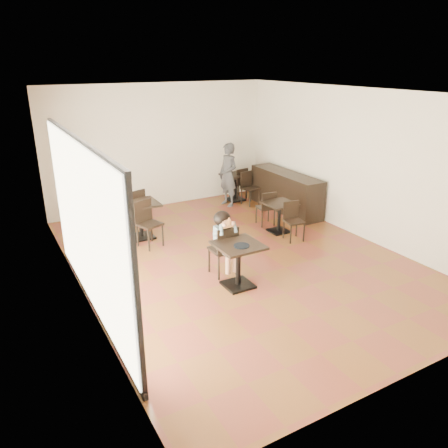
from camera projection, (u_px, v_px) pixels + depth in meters
floor at (238, 259)px, 8.72m from camera, size 6.00×8.00×0.01m
ceiling at (240, 92)px, 7.59m from camera, size 6.00×8.00×0.01m
wall_back at (160, 146)px, 11.41m from camera, size 6.00×0.01×3.20m
wall_front at (424, 262)px, 4.89m from camera, size 6.00×0.01×3.20m
wall_left at (74, 206)px, 6.78m from camera, size 0.01×8.00×3.20m
wall_right at (357, 164)px, 9.53m from camera, size 0.01×8.00×3.20m
storefront_window at (85, 228)px, 6.45m from camera, size 0.04×4.50×2.60m
child_table at (238, 265)px, 7.53m from camera, size 0.76×0.76×0.80m
child_chair at (223, 250)px, 7.95m from camera, size 0.43×0.43×0.96m
child at (223, 243)px, 7.91m from camera, size 0.43×0.61×1.21m
plate at (242, 246)px, 7.31m from camera, size 0.27×0.27×0.02m
pizza_slice at (228, 224)px, 7.60m from camera, size 0.28×0.22×0.06m
adult_patron at (228, 175)px, 11.65m from camera, size 0.50×0.67×1.69m
cafe_table_mid at (279, 217)px, 9.96m from camera, size 0.76×0.76×0.70m
cafe_table_left at (141, 220)px, 9.62m from camera, size 0.98×0.98×0.82m
cafe_table_back at (235, 187)px, 12.25m from camera, size 0.80×0.80×0.74m
chair_mid_a at (266, 208)px, 10.39m from camera, size 0.43×0.43×0.85m
chair_mid_b at (294, 222)px, 9.49m from camera, size 0.43×0.43×0.85m
chair_left_a at (133, 210)px, 10.04m from camera, size 0.56×0.56×0.99m
chair_left_b at (149, 224)px, 9.14m from camera, size 0.56×0.56×0.99m
chair_back_a at (238, 183)px, 12.38m from camera, size 0.46×0.46×0.89m
chair_back_b at (250, 189)px, 11.84m from camera, size 0.46×0.46×0.89m
service_counter at (286, 192)px, 11.39m from camera, size 0.60×2.40×1.00m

